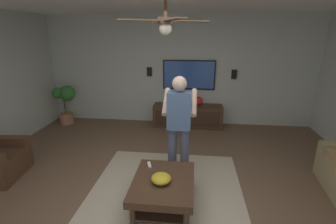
{
  "coord_description": "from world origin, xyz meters",
  "views": [
    {
      "loc": [
        -2.88,
        -0.4,
        2.22
      ],
      "look_at": [
        0.8,
        0.01,
        1.02
      ],
      "focal_mm": 25.73,
      "sensor_mm": 36.0,
      "label": 1
    }
  ],
  "objects_px": {
    "bowl": "(161,178)",
    "wall_speaker_left": "(234,74)",
    "person_standing": "(179,121)",
    "remote_white": "(149,165)",
    "coffee_table": "(163,186)",
    "ceiling_fan": "(166,23)",
    "tv": "(189,75)",
    "media_console": "(188,116)",
    "wall_speaker_right": "(149,72)",
    "potted_plant_tall": "(66,99)",
    "vase_round": "(198,101)"
  },
  "relations": [
    {
      "from": "remote_white",
      "to": "coffee_table",
      "type": "bearing_deg",
      "value": -161.09
    },
    {
      "from": "media_console",
      "to": "wall_speaker_right",
      "type": "xyz_separation_m",
      "value": [
        0.25,
        0.99,
        1.05
      ]
    },
    {
      "from": "bowl",
      "to": "remote_white",
      "type": "relative_size",
      "value": 1.71
    },
    {
      "from": "potted_plant_tall",
      "to": "bowl",
      "type": "xyz_separation_m",
      "value": [
        -2.89,
        -2.83,
        -0.2
      ]
    },
    {
      "from": "coffee_table",
      "to": "wall_speaker_left",
      "type": "distance_m",
      "value": 3.66
    },
    {
      "from": "bowl",
      "to": "person_standing",
      "type": "bearing_deg",
      "value": -10.82
    },
    {
      "from": "media_console",
      "to": "vase_round",
      "type": "xyz_separation_m",
      "value": [
        0.03,
        -0.25,
        0.39
      ]
    },
    {
      "from": "person_standing",
      "to": "remote_white",
      "type": "height_order",
      "value": "person_standing"
    },
    {
      "from": "bowl",
      "to": "vase_round",
      "type": "relative_size",
      "value": 1.16
    },
    {
      "from": "media_console",
      "to": "person_standing",
      "type": "distance_m",
      "value": 2.31
    },
    {
      "from": "media_console",
      "to": "person_standing",
      "type": "bearing_deg",
      "value": -2.01
    },
    {
      "from": "wall_speaker_left",
      "to": "bowl",
      "type": "bearing_deg",
      "value": 158.17
    },
    {
      "from": "remote_white",
      "to": "media_console",
      "type": "bearing_deg",
      "value": -27.86
    },
    {
      "from": "coffee_table",
      "to": "wall_speaker_right",
      "type": "relative_size",
      "value": 4.55
    },
    {
      "from": "tv",
      "to": "wall_speaker_right",
      "type": "distance_m",
      "value": 1.0
    },
    {
      "from": "wall_speaker_left",
      "to": "ceiling_fan",
      "type": "height_order",
      "value": "ceiling_fan"
    },
    {
      "from": "remote_white",
      "to": "wall_speaker_left",
      "type": "height_order",
      "value": "wall_speaker_left"
    },
    {
      "from": "wall_speaker_right",
      "to": "bowl",
      "type": "bearing_deg",
      "value": -167.26
    },
    {
      "from": "wall_speaker_left",
      "to": "ceiling_fan",
      "type": "distance_m",
      "value": 3.23
    },
    {
      "from": "tv",
      "to": "ceiling_fan",
      "type": "relative_size",
      "value": 1.11
    },
    {
      "from": "bowl",
      "to": "wall_speaker_left",
      "type": "bearing_deg",
      "value": -21.83
    },
    {
      "from": "wall_speaker_left",
      "to": "ceiling_fan",
      "type": "relative_size",
      "value": 0.19
    },
    {
      "from": "remote_white",
      "to": "tv",
      "type": "bearing_deg",
      "value": -27.05
    },
    {
      "from": "person_standing",
      "to": "wall_speaker_right",
      "type": "xyz_separation_m",
      "value": [
        2.47,
        0.92,
        0.39
      ]
    },
    {
      "from": "vase_round",
      "to": "wall_speaker_right",
      "type": "height_order",
      "value": "wall_speaker_right"
    },
    {
      "from": "person_standing",
      "to": "ceiling_fan",
      "type": "distance_m",
      "value": 1.46
    },
    {
      "from": "bowl",
      "to": "wall_speaker_left",
      "type": "relative_size",
      "value": 1.16
    },
    {
      "from": "potted_plant_tall",
      "to": "media_console",
      "type": "bearing_deg",
      "value": -86.58
    },
    {
      "from": "wall_speaker_left",
      "to": "wall_speaker_right",
      "type": "xyz_separation_m",
      "value": [
        0.0,
        2.08,
        0.03
      ]
    },
    {
      "from": "potted_plant_tall",
      "to": "person_standing",
      "type": "bearing_deg",
      "value": -124.15
    },
    {
      "from": "potted_plant_tall",
      "to": "vase_round",
      "type": "height_order",
      "value": "potted_plant_tall"
    },
    {
      "from": "media_console",
      "to": "wall_speaker_left",
      "type": "relative_size",
      "value": 7.73
    },
    {
      "from": "vase_round",
      "to": "wall_speaker_left",
      "type": "distance_m",
      "value": 1.07
    },
    {
      "from": "tv",
      "to": "remote_white",
      "type": "xyz_separation_m",
      "value": [
        -2.91,
        0.47,
        -0.85
      ]
    },
    {
      "from": "media_console",
      "to": "wall_speaker_right",
      "type": "distance_m",
      "value": 1.47
    },
    {
      "from": "media_console",
      "to": "wall_speaker_left",
      "type": "distance_m",
      "value": 1.51
    },
    {
      "from": "person_standing",
      "to": "wall_speaker_left",
      "type": "height_order",
      "value": "person_standing"
    },
    {
      "from": "coffee_table",
      "to": "bowl",
      "type": "xyz_separation_m",
      "value": [
        -0.06,
        0.02,
        0.16
      ]
    },
    {
      "from": "wall_speaker_right",
      "to": "person_standing",
      "type": "bearing_deg",
      "value": -159.63
    },
    {
      "from": "coffee_table",
      "to": "tv",
      "type": "relative_size",
      "value": 0.78
    },
    {
      "from": "coffee_table",
      "to": "vase_round",
      "type": "xyz_separation_m",
      "value": [
        3.04,
        -0.48,
        0.36
      ]
    },
    {
      "from": "vase_round",
      "to": "wall_speaker_left",
      "type": "height_order",
      "value": "wall_speaker_left"
    },
    {
      "from": "bowl",
      "to": "vase_round",
      "type": "xyz_separation_m",
      "value": [
        3.1,
        -0.5,
        0.2
      ]
    },
    {
      "from": "media_console",
      "to": "bowl",
      "type": "bearing_deg",
      "value": -4.5
    },
    {
      "from": "wall_speaker_right",
      "to": "wall_speaker_left",
      "type": "bearing_deg",
      "value": -90.0
    },
    {
      "from": "vase_round",
      "to": "wall_speaker_right",
      "type": "relative_size",
      "value": 1.0
    },
    {
      "from": "person_standing",
      "to": "potted_plant_tall",
      "type": "xyz_separation_m",
      "value": [
        2.03,
        2.99,
        -0.27
      ]
    },
    {
      "from": "remote_white",
      "to": "wall_speaker_left",
      "type": "relative_size",
      "value": 0.68
    },
    {
      "from": "wall_speaker_right",
      "to": "ceiling_fan",
      "type": "height_order",
      "value": "ceiling_fan"
    },
    {
      "from": "coffee_table",
      "to": "remote_white",
      "type": "relative_size",
      "value": 6.67
    }
  ]
}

